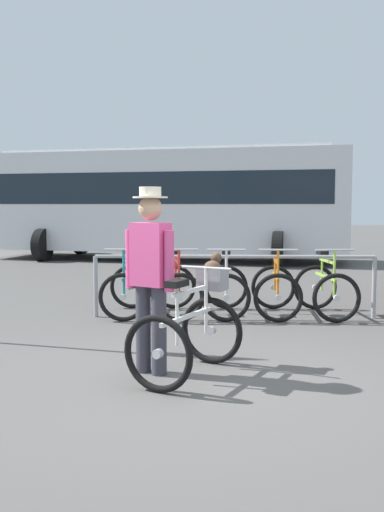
# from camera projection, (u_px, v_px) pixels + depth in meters

# --- Properties ---
(ground_plane) EXTENTS (80.00, 80.00, 0.00)m
(ground_plane) POSITION_uv_depth(u_px,v_px,m) (197.00, 383.00, 5.16)
(ground_plane) COLOR #514F4C
(bike_rack_rail) EXTENTS (3.91, 0.16, 0.88)m
(bike_rack_rail) POSITION_uv_depth(u_px,v_px,m) (234.00, 269.00, 8.09)
(bike_rack_rail) COLOR #99999E
(bike_rack_rail) RESTS_ON ground
(racked_bike_teal) EXTENTS (0.68, 1.10, 0.97)m
(racked_bike_teal) POSITION_uv_depth(u_px,v_px,m) (128.00, 289.00, 8.33)
(racked_bike_teal) COLOR black
(racked_bike_teal) RESTS_ON ground
(racked_bike_red) EXTENTS (0.77, 1.16, 0.97)m
(racked_bike_red) POSITION_uv_depth(u_px,v_px,m) (177.00, 289.00, 8.32)
(racked_bike_red) COLOR black
(racked_bike_red) RESTS_ON ground
(racked_bike_white) EXTENTS (0.72, 1.14, 0.97)m
(racked_bike_white) POSITION_uv_depth(u_px,v_px,m) (226.00, 289.00, 8.30)
(racked_bike_white) COLOR black
(racked_bike_white) RESTS_ON ground
(racked_bike_orange) EXTENTS (0.74, 1.13, 0.97)m
(racked_bike_orange) POSITION_uv_depth(u_px,v_px,m) (276.00, 290.00, 8.28)
(racked_bike_orange) COLOR black
(racked_bike_orange) RESTS_ON ground
(racked_bike_lime) EXTENTS (0.74, 1.16, 0.98)m
(racked_bike_lime) POSITION_uv_depth(u_px,v_px,m) (325.00, 290.00, 8.26)
(racked_bike_lime) COLOR black
(racked_bike_lime) RESTS_ON ground
(featured_bicycle) EXTENTS (1.09, 1.26, 1.09)m
(featured_bicycle) POSITION_uv_depth(u_px,v_px,m) (193.00, 322.00, 5.41)
(featured_bicycle) COLOR black
(featured_bicycle) RESTS_ON ground
(person_with_featured_bike) EXTENTS (0.46, 0.35, 1.72)m
(person_with_featured_bike) POSITION_uv_depth(u_px,v_px,m) (151.00, 272.00, 5.38)
(person_with_featured_bike) COLOR #383842
(person_with_featured_bike) RESTS_ON ground
(bus_distant) EXTENTS (10.31, 4.94, 3.08)m
(bus_distant) POSITION_uv_depth(u_px,v_px,m) (168.00, 198.00, 16.55)
(bus_distant) COLOR silver
(bus_distant) RESTS_ON ground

